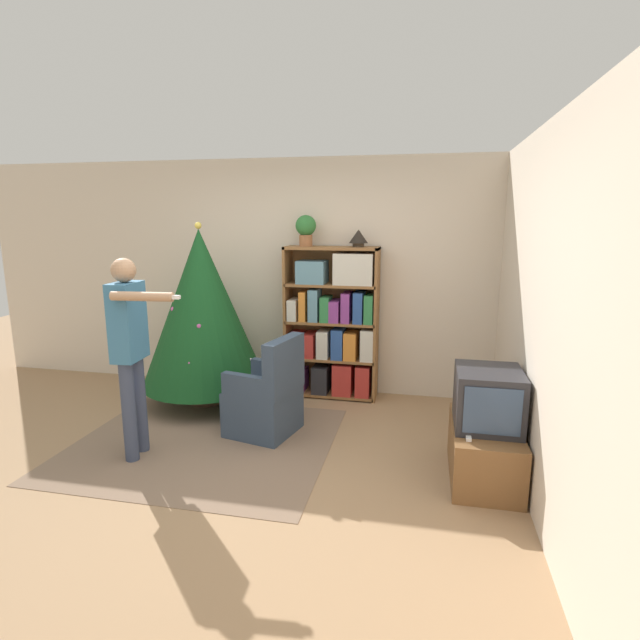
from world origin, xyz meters
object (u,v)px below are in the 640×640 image
(bookshelf, at_px, (333,326))
(television, at_px, (488,398))
(standing_person, at_px, (130,342))
(christmas_tree, at_px, (202,308))
(armchair, at_px, (267,400))
(table_lamp, at_px, (358,237))
(potted_plant, at_px, (306,228))

(bookshelf, distance_m, television, 2.12)
(standing_person, bearing_deg, christmas_tree, 174.14)
(television, bearing_deg, armchair, 166.89)
(bookshelf, height_order, armchair, bookshelf)
(television, bearing_deg, standing_person, -175.60)
(armchair, xyz_separation_m, table_lamp, (0.67, 1.11, 1.44))
(bookshelf, distance_m, table_lamp, 0.99)
(standing_person, relative_size, table_lamp, 8.27)
(standing_person, bearing_deg, potted_plant, 145.20)
(bookshelf, bearing_deg, christmas_tree, -159.74)
(bookshelf, distance_m, armchair, 1.27)
(potted_plant, bearing_deg, bookshelf, -2.04)
(table_lamp, bearing_deg, christmas_tree, -162.50)
(potted_plant, xyz_separation_m, table_lamp, (0.57, 0.00, -0.09))
(armchair, relative_size, table_lamp, 4.60)
(christmas_tree, distance_m, table_lamp, 1.79)
(potted_plant, distance_m, table_lamp, 0.57)
(television, xyz_separation_m, potted_plant, (-1.76, 1.54, 1.21))
(television, height_order, armchair, armchair)
(television, height_order, christmas_tree, christmas_tree)
(christmas_tree, xyz_separation_m, potted_plant, (1.00, 0.49, 0.82))
(bookshelf, height_order, television, bookshelf)
(christmas_tree, relative_size, table_lamp, 9.59)
(bookshelf, bearing_deg, armchair, -110.76)
(television, distance_m, potted_plant, 2.63)
(christmas_tree, height_order, armchair, christmas_tree)
(bookshelf, xyz_separation_m, christmas_tree, (-1.31, -0.48, 0.23))
(standing_person, xyz_separation_m, table_lamp, (1.60, 1.76, 0.78))
(table_lamp, bearing_deg, potted_plant, 180.00)
(armchair, bearing_deg, standing_person, -41.73)
(bookshelf, relative_size, armchair, 1.80)
(bookshelf, height_order, table_lamp, table_lamp)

